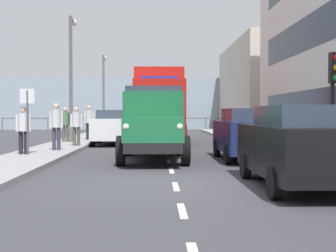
{
  "coord_description": "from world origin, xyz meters",
  "views": [
    {
      "loc": [
        0.41,
        9.79,
        1.56
      ],
      "look_at": [
        -0.03,
        -6.93,
        1.08
      ],
      "focal_mm": 47.14,
      "sensor_mm": 36.0,
      "label": 1
    }
  ],
  "objects": [
    {
      "name": "pedestrian_in_dark_coat",
      "position": [
        4.25,
        -7.2,
        1.21
      ],
      "size": [
        0.53,
        0.34,
        1.79
      ],
      "color": "#383342",
      "rests_on": "sidewalk_right"
    },
    {
      "name": "pedestrian_couple_a",
      "position": [
        5.0,
        -5.51,
        1.11
      ],
      "size": [
        0.53,
        0.34,
        1.64
      ],
      "color": "black",
      "rests_on": "sidewalk_right"
    },
    {
      "name": "car_navy_kerbside_1",
      "position": [
        -2.56,
        -4.79,
        0.89
      ],
      "size": [
        1.75,
        3.98,
        1.72
      ],
      "color": "navy",
      "rests_on": "ground_plane"
    },
    {
      "name": "road_centreline_markings",
      "position": [
        0.0,
        -8.88,
        0.0
      ],
      "size": [
        0.12,
        35.41,
        0.01
      ],
      "color": "silver",
      "rests_on": "ground_plane"
    },
    {
      "name": "sea_horizon",
      "position": [
        0.0,
        -32.99,
        2.5
      ],
      "size": [
        80.0,
        0.8,
        5.0
      ],
      "primitive_type": "cube",
      "color": "#8C9EAD",
      "rests_on": "ground_plane"
    },
    {
      "name": "building_far_block",
      "position": [
        -9.41,
        -25.58,
        3.56
      ],
      "size": [
        7.49,
        13.87,
        7.13
      ],
      "color": "beige",
      "rests_on": "ground_plane"
    },
    {
      "name": "truck_vintage_green",
      "position": [
        0.5,
        -4.61,
        1.18
      ],
      "size": [
        2.17,
        5.64,
        2.43
      ],
      "color": "black",
      "rests_on": "ground_plane"
    },
    {
      "name": "pedestrian_strolling",
      "position": [
        4.95,
        -12.28,
        1.15
      ],
      "size": [
        0.53,
        0.34,
        1.71
      ],
      "color": "#4C473D",
      "rests_on": "sidewalk_right"
    },
    {
      "name": "seawall_railing",
      "position": [
        -0.0,
        -29.39,
        0.92
      ],
      "size": [
        28.08,
        0.08,
        1.2
      ],
      "color": "#4C5156",
      "rests_on": "ground_plane"
    },
    {
      "name": "pedestrian_by_lamp",
      "position": [
        4.03,
        -13.99,
        1.23
      ],
      "size": [
        0.53,
        0.34,
        1.83
      ],
      "color": "black",
      "rests_on": "sidewalk_right"
    },
    {
      "name": "pedestrian_couple_b",
      "position": [
        3.9,
        -9.52,
        1.14
      ],
      "size": [
        0.53,
        0.34,
        1.68
      ],
      "color": "#4C473D",
      "rests_on": "sidewalk_right"
    },
    {
      "name": "sidewalk_right",
      "position": [
        4.59,
        -10.04,
        0.07
      ],
      "size": [
        2.15,
        39.92,
        0.15
      ],
      "primitive_type": "cube",
      "color": "gray",
      "rests_on": "ground_plane"
    },
    {
      "name": "traffic_light_near",
      "position": [
        -4.82,
        -3.09,
        2.47
      ],
      "size": [
        0.28,
        0.41,
        3.2
      ],
      "color": "black",
      "rests_on": "sidewalk_left"
    },
    {
      "name": "lamp_post_far",
      "position": [
        4.5,
        -24.75,
        3.72
      ],
      "size": [
        0.32,
        1.14,
        5.92
      ],
      "color": "#59595B",
      "rests_on": "sidewalk_right"
    },
    {
      "name": "car_black_kerbside_near",
      "position": [
        -2.56,
        0.65,
        0.9
      ],
      "size": [
        1.86,
        4.19,
        1.72
      ],
      "color": "black",
      "rests_on": "ground_plane"
    },
    {
      "name": "lorry_cargo_red",
      "position": [
        0.27,
        -13.83,
        2.08
      ],
      "size": [
        2.58,
        8.2,
        3.87
      ],
      "color": "red",
      "rests_on": "ground_plane"
    },
    {
      "name": "street_sign",
      "position": [
        4.8,
        -5.34,
        1.68
      ],
      "size": [
        0.5,
        0.07,
        2.25
      ],
      "color": "#4C4C4C",
      "rests_on": "sidewalk_right"
    },
    {
      "name": "car_grey_oppositeside_1",
      "position": [
        2.56,
        -17.75,
        0.89
      ],
      "size": [
        1.82,
        4.09,
        1.72
      ],
      "color": "slate",
      "rests_on": "ground_plane"
    },
    {
      "name": "lamp_post_promenade",
      "position": [
        4.58,
        -12.03,
        3.84
      ],
      "size": [
        0.32,
        1.14,
        6.16
      ],
      "color": "#59595B",
      "rests_on": "sidewalk_right"
    },
    {
      "name": "ground_plane",
      "position": [
        0.0,
        -10.04,
        0.0
      ],
      "size": [
        80.0,
        80.0,
        0.0
      ],
      "primitive_type": "plane",
      "color": "#38383D"
    },
    {
      "name": "car_white_oppositeside_0",
      "position": [
        2.56,
        -12.27,
        0.9
      ],
      "size": [
        1.87,
        4.19,
        1.72
      ],
      "color": "white",
      "rests_on": "ground_plane"
    },
    {
      "name": "sidewalk_left",
      "position": [
        -4.59,
        -10.04,
        0.07
      ],
      "size": [
        2.15,
        39.92,
        0.15
      ],
      "primitive_type": "cube",
      "color": "gray",
      "rests_on": "ground_plane"
    }
  ]
}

